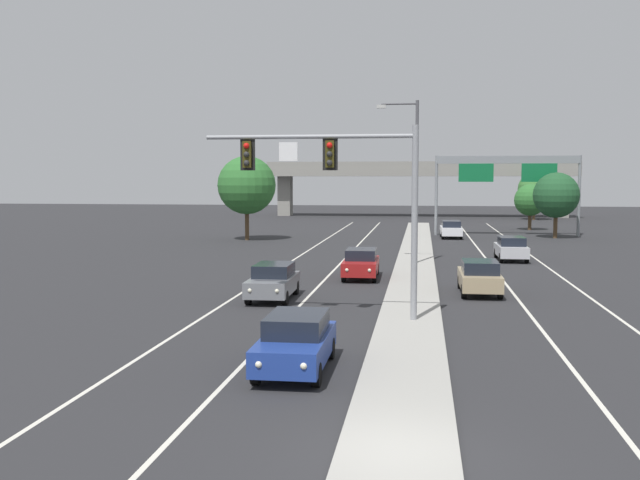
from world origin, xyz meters
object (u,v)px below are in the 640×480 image
object	(u,v)px
car_oncoming_blue	(296,342)
street_lamp_median	(413,172)
tree_far_left_a	(247,185)
car_receding_tan	(479,276)
car_receding_silver	(511,248)
tree_far_right_c	(534,189)
car_oncoming_grey	(273,281)
highway_sign_gantry	(507,170)
car_receding_white	(451,229)
overhead_signal_mast	(345,179)
car_oncoming_red	(361,263)
tree_far_right_b	(556,195)
tree_far_right_a	(530,200)

from	to	relation	value
car_oncoming_blue	street_lamp_median	bearing A→B (deg)	83.60
tree_far_left_a	car_receding_tan	bearing A→B (deg)	-57.02
street_lamp_median	car_receding_silver	size ratio (longest dim) A/B	2.23
car_receding_tan	car_receding_silver	world-z (taller)	same
car_receding_silver	tree_far_right_c	bearing A→B (deg)	80.05
car_oncoming_grey	highway_sign_gantry	distance (m)	41.14
tree_far_left_a	tree_far_right_c	bearing A→B (deg)	50.16
street_lamp_median	car_receding_white	world-z (taller)	street_lamp_median
car_receding_silver	tree_far_left_a	xyz separation A→B (m)	(-20.94, 13.02, 3.96)
car_oncoming_grey	car_receding_white	size ratio (longest dim) A/B	1.00
car_receding_tan	tree_far_right_c	world-z (taller)	tree_far_right_c
overhead_signal_mast	car_receding_silver	bearing A→B (deg)	68.45
overhead_signal_mast	highway_sign_gantry	distance (m)	44.17
car_oncoming_red	overhead_signal_mast	bearing A→B (deg)	-88.08
car_oncoming_grey	tree_far_right_c	xyz separation A→B (m)	(20.85, 65.50, 3.16)
highway_sign_gantry	tree_far_right_b	distance (m)	5.13
tree_far_left_a	tree_far_right_c	xyz separation A→B (m)	(29.41, 35.24, -0.79)
overhead_signal_mast	tree_far_right_a	size ratio (longest dim) A/B	1.67
tree_far_left_a	highway_sign_gantry	bearing A→B (deg)	19.07
car_receding_tan	tree_far_right_b	distance (m)	34.70
highway_sign_gantry	overhead_signal_mast	bearing A→B (deg)	-103.93
overhead_signal_mast	tree_far_left_a	bearing A→B (deg)	109.37
car_receding_white	highway_sign_gantry	world-z (taller)	highway_sign_gantry
street_lamp_median	tree_far_left_a	bearing A→B (deg)	131.47
car_oncoming_grey	highway_sign_gantry	bearing A→B (deg)	69.39
overhead_signal_mast	car_oncoming_red	world-z (taller)	overhead_signal_mast
overhead_signal_mast	tree_far_left_a	world-z (taller)	overhead_signal_mast
tree_far_right_a	street_lamp_median	bearing A→B (deg)	-109.68
overhead_signal_mast	street_lamp_median	xyz separation A→B (m)	(2.25, 18.50, 0.43)
car_oncoming_blue	tree_far_right_c	xyz separation A→B (m)	(17.76, 77.35, 3.16)
car_oncoming_red	car_receding_white	xyz separation A→B (m)	(5.83, 27.52, 0.00)
car_oncoming_grey	tree_far_right_c	world-z (taller)	tree_far_right_c
car_receding_silver	car_oncoming_blue	bearing A→B (deg)	-107.71
car_oncoming_red	car_oncoming_blue	bearing A→B (deg)	-90.68
street_lamp_median	tree_far_right_c	bearing A→B (deg)	73.94
overhead_signal_mast	car_oncoming_grey	xyz separation A→B (m)	(-3.73, 4.68, -4.54)
highway_sign_gantry	tree_far_right_a	size ratio (longest dim) A/B	2.78
car_receding_tan	car_receding_silver	distance (m)	14.77
street_lamp_median	highway_sign_gantry	size ratio (longest dim) A/B	0.75
tree_far_right_a	tree_far_left_a	bearing A→B (deg)	-148.16
car_receding_white	tree_far_right_a	bearing A→B (deg)	53.80
car_oncoming_grey	car_oncoming_red	xyz separation A→B (m)	(3.32, 7.38, 0.00)
street_lamp_median	car_receding_tan	size ratio (longest dim) A/B	2.23
car_receding_tan	street_lamp_median	bearing A→B (deg)	106.62
tree_far_right_c	tree_far_right_b	bearing A→B (deg)	-94.67
street_lamp_median	tree_far_right_c	size ratio (longest dim) A/B	1.64
car_oncoming_blue	tree_far_right_b	bearing A→B (deg)	72.25
car_receding_white	tree_far_left_a	world-z (taller)	tree_far_left_a
car_receding_white	car_receding_tan	bearing A→B (deg)	-89.81
car_receding_silver	highway_sign_gantry	xyz separation A→B (m)	(1.98, 20.94, 5.34)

